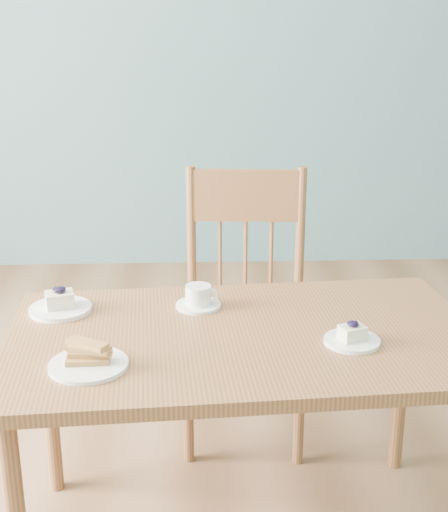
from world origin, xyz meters
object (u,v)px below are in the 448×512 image
(cheesecake_plate_near, at_px, (352,337))
(biscotti_plate, at_px, (88,360))
(dining_table, at_px, (243,355))
(coffee_cup, at_px, (199,298))
(dining_chair, at_px, (245,305))
(cheesecake_plate_far, at_px, (60,305))

(cheesecake_plate_near, relative_size, biscotti_plate, 0.75)
(dining_table, height_order, coffee_cup, coffee_cup)
(coffee_cup, distance_m, biscotti_plate, 0.44)
(dining_table, xyz_separation_m, biscotti_plate, (-0.38, -0.18, 0.08))
(dining_table, relative_size, dining_chair, 1.34)
(cheesecake_plate_near, xyz_separation_m, cheesecake_plate_far, (-0.78, 0.24, 0.00))
(coffee_cup, bearing_deg, cheesecake_plate_far, -168.61)
(coffee_cup, relative_size, biscotti_plate, 0.68)
(dining_chair, height_order, cheesecake_plate_far, dining_chair)
(cheesecake_plate_near, distance_m, biscotti_plate, 0.66)
(dining_chair, relative_size, biscotti_plate, 5.02)
(cheesecake_plate_near, height_order, biscotti_plate, biscotti_plate)
(dining_table, relative_size, biscotti_plate, 6.74)
(dining_table, bearing_deg, biscotti_plate, -159.12)
(cheesecake_plate_near, height_order, cheesecake_plate_far, cheesecake_plate_far)
(biscotti_plate, bearing_deg, cheesecake_plate_far, 110.24)
(dining_chair, height_order, coffee_cup, dining_chair)
(dining_table, xyz_separation_m, coffee_cup, (-0.12, 0.18, 0.09))
(dining_chair, bearing_deg, cheesecake_plate_near, -67.25)
(dining_chair, height_order, cheesecake_plate_near, dining_chair)
(cheesecake_plate_near, relative_size, cheesecake_plate_far, 0.82)
(dining_chair, bearing_deg, coffee_cup, -106.94)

